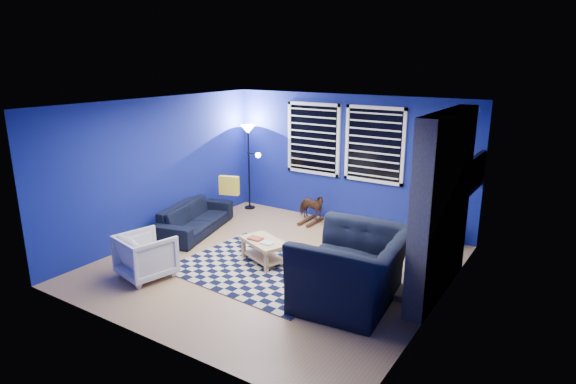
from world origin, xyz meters
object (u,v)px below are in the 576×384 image
(tv, at_px, (475,173))
(armchair_bent, at_px, (146,255))
(cabinet, at_px, (434,230))
(rocking_horse, at_px, (311,207))
(armchair_big, at_px, (353,269))
(floor_lamp, at_px, (249,141))
(sofa, at_px, (195,218))
(coffee_table, at_px, (264,246))

(tv, distance_m, armchair_bent, 5.20)
(cabinet, bearing_deg, rocking_horse, 165.58)
(armchair_big, xyz_separation_m, armchair_bent, (-2.90, -0.92, -0.15))
(tv, bearing_deg, armchair_bent, -138.56)
(armchair_bent, distance_m, cabinet, 4.83)
(rocking_horse, height_order, floor_lamp, floor_lamp)
(rocking_horse, distance_m, cabinet, 2.38)
(tv, relative_size, sofa, 0.53)
(armchair_bent, height_order, rocking_horse, armchair_bent)
(tv, distance_m, armchair_big, 2.77)
(floor_lamp, bearing_deg, armchair_bent, -77.87)
(coffee_table, bearing_deg, rocking_horse, 99.53)
(armchair_big, height_order, cabinet, armchair_big)
(armchair_big, bearing_deg, floor_lamp, -131.14)
(tv, height_order, floor_lamp, floor_lamp)
(armchair_bent, bearing_deg, armchair_big, -149.54)
(sofa, bearing_deg, floor_lamp, -14.47)
(sofa, xyz_separation_m, armchair_big, (3.64, -0.88, 0.21))
(sofa, height_order, rocking_horse, rocking_horse)
(tv, height_order, armchair_bent, tv)
(floor_lamp, bearing_deg, armchair_big, -35.61)
(cabinet, bearing_deg, tv, -41.04)
(coffee_table, bearing_deg, tv, 37.48)
(rocking_horse, relative_size, coffee_table, 0.67)
(cabinet, distance_m, floor_lamp, 4.14)
(tv, xyz_separation_m, armchair_bent, (-3.81, -3.37, -1.07))
(armchair_big, relative_size, floor_lamp, 0.83)
(sofa, bearing_deg, armchair_big, -119.00)
(sofa, distance_m, armchair_big, 3.75)
(rocking_horse, xyz_separation_m, coffee_table, (0.35, -2.08, -0.05))
(floor_lamp, bearing_deg, tv, -2.18)
(cabinet, bearing_deg, armchair_big, -115.22)
(sofa, xyz_separation_m, floor_lamp, (-0.03, 1.75, 1.20))
(armchair_big, xyz_separation_m, rocking_horse, (-2.08, 2.51, -0.16))
(cabinet, bearing_deg, sofa, -174.16)
(armchair_big, bearing_deg, cabinet, 168.32)
(tv, height_order, armchair_big, tv)
(tv, xyz_separation_m, floor_lamp, (-4.58, 0.17, 0.07))
(sofa, height_order, coffee_table, sofa)
(armchair_bent, relative_size, floor_lamp, 0.41)
(tv, distance_m, sofa, 4.94)
(armchair_bent, height_order, floor_lamp, floor_lamp)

